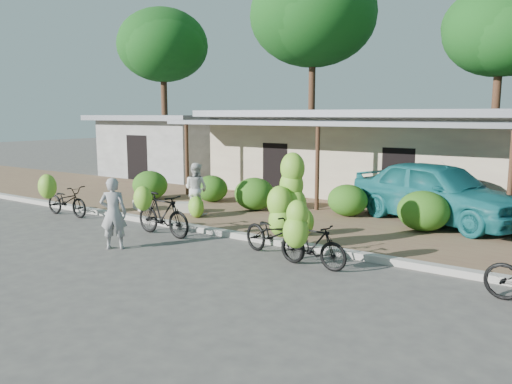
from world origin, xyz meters
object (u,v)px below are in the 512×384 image
(bike_right, at_px, (308,240))
(sack_far, at_px, (142,205))
(tree_far_center, at_px, (311,14))
(teal_van, at_px, (438,192))
(bike_center, at_px, (281,218))
(bystander, at_px, (196,189))
(tree_back_left, at_px, (162,44))
(tree_center_right, at_px, (497,29))
(sack_near, at_px, (188,207))
(bike_left, at_px, (161,213))
(bike_far_left, at_px, (64,198))
(vendor, at_px, (113,213))

(bike_right, height_order, sack_far, bike_right)
(tree_far_center, distance_m, teal_van, 15.45)
(bike_center, bearing_deg, bystander, 82.09)
(tree_back_left, relative_size, tree_center_right, 1.04)
(sack_near, xyz_separation_m, sack_far, (-1.53, -0.55, -0.01))
(tree_center_right, relative_size, bike_left, 4.52)
(sack_near, bearing_deg, bike_left, -63.25)
(tree_back_left, height_order, bike_far_left, tree_back_left)
(sack_far, bearing_deg, bike_far_left, -132.64)
(bike_left, distance_m, bystander, 2.38)
(bike_left, bearing_deg, teal_van, -43.68)
(bike_left, height_order, sack_near, bike_left)
(bike_far_left, distance_m, vendor, 4.66)
(bike_far_left, xyz_separation_m, sack_far, (1.62, 1.76, -0.32))
(bystander, bearing_deg, sack_near, -24.91)
(tree_center_right, bearing_deg, teal_van, -87.72)
(bike_left, xyz_separation_m, vendor, (-0.03, -1.53, 0.23))
(bike_right, height_order, teal_van, teal_van)
(bike_center, bearing_deg, vendor, 133.66)
(bike_left, xyz_separation_m, bystander, (-0.73, 2.25, 0.30))
(tree_far_center, xyz_separation_m, teal_van, (9.41, -9.75, -7.43))
(bike_center, height_order, bystander, bike_center)
(tree_center_right, bearing_deg, vendor, -107.24)
(tree_center_right, relative_size, teal_van, 1.69)
(bystander, bearing_deg, vendor, 96.74)
(bike_center, relative_size, sack_far, 3.12)
(bike_left, relative_size, bike_center, 0.83)
(bike_center, height_order, vendor, bike_center)
(tree_back_left, relative_size, bike_right, 5.60)
(sack_far, relative_size, vendor, 0.43)
(vendor, bearing_deg, sack_near, -110.26)
(bystander, bearing_deg, bike_right, 150.31)
(bystander, bearing_deg, bike_left, 104.27)
(vendor, height_order, bystander, bystander)
(tree_back_left, relative_size, sack_far, 12.19)
(bike_far_left, bearing_deg, bike_right, -94.14)
(sack_near, relative_size, vendor, 0.49)
(tree_far_center, bearing_deg, teal_van, -46.01)
(bike_far_left, height_order, sack_near, bike_far_left)
(tree_center_right, bearing_deg, bike_far_left, -122.01)
(bystander, bearing_deg, bike_center, 151.56)
(bike_left, bearing_deg, tree_center_right, -15.58)
(tree_far_center, height_order, bystander, tree_far_center)
(bystander, xyz_separation_m, teal_van, (6.42, 3.09, 0.08))
(vendor, bearing_deg, bystander, -116.60)
(tree_far_center, height_order, vendor, tree_far_center)
(sack_far, xyz_separation_m, bystander, (2.03, 0.35, 0.67))
(tree_back_left, bearing_deg, vendor, -49.35)
(tree_far_center, bearing_deg, bike_far_left, -92.52)
(bike_right, bearing_deg, bike_left, 89.37)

